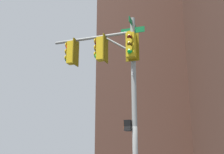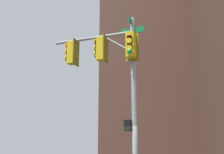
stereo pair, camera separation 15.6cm
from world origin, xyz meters
name	(u,v)px [view 1 (the left image)]	position (x,y,z in m)	size (l,w,h in m)	color
signal_pole_assembly	(111,66)	(-0.38, 0.33, 4.96)	(3.80, 2.03, 6.93)	gray
building_brick_midblock	(143,62)	(8.49, 44.41, 19.87)	(19.35, 19.46, 39.73)	brown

